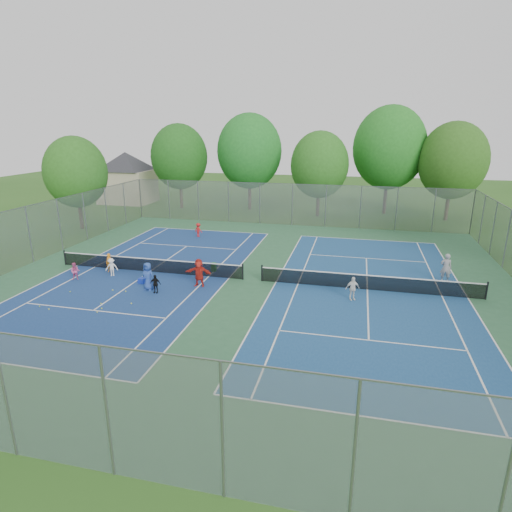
{
  "coord_description": "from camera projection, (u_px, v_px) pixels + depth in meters",
  "views": [
    {
      "loc": [
        6.07,
        -24.42,
        9.28
      ],
      "look_at": [
        0.0,
        1.0,
        1.3
      ],
      "focal_mm": 30.0,
      "sensor_mm": 36.0,
      "label": 1
    }
  ],
  "objects": [
    {
      "name": "tree_nw",
      "position": [
        179.0,
        157.0,
        48.63
      ],
      "size": [
        6.4,
        6.4,
        9.58
      ],
      "color": "#443326",
      "rests_on": "ground"
    },
    {
      "name": "fence_west",
      "position": [
        29.0,
        235.0,
        29.74
      ],
      "size": [
        0.1,
        32.0,
        4.0
      ],
      "primitive_type": "cube",
      "rotation": [
        0.0,
        0.0,
        1.57
      ],
      "color": "gray",
      "rests_on": "ground"
    },
    {
      "name": "student_c",
      "position": [
        112.0,
        267.0,
        27.38
      ],
      "size": [
        0.87,
        0.68,
        1.19
      ],
      "primitive_type": "imported",
      "rotation": [
        0.0,
        0.0,
        0.35
      ],
      "color": "white",
      "rests_on": "ground"
    },
    {
      "name": "teen_court_b",
      "position": [
        352.0,
        288.0,
        23.59
      ],
      "size": [
        0.86,
        0.62,
        1.35
      ],
      "primitive_type": "imported",
      "rotation": [
        0.0,
        0.0,
        0.41
      ],
      "color": "white",
      "rests_on": "ground"
    },
    {
      "name": "student_a",
      "position": [
        109.0,
        263.0,
        28.1
      ],
      "size": [
        0.5,
        0.36,
        1.28
      ],
      "primitive_type": "imported",
      "rotation": [
        0.0,
        0.0,
        -0.13
      ],
      "color": "orange",
      "rests_on": "ground"
    },
    {
      "name": "ball_hopper",
      "position": [
        214.0,
        267.0,
        28.36
      ],
      "size": [
        0.29,
        0.29,
        0.57
      ],
      "primitive_type": "cube",
      "rotation": [
        0.0,
        0.0,
        -0.01
      ],
      "color": "#268D2C",
      "rests_on": "ground"
    },
    {
      "name": "tennis_ball_0",
      "position": [
        49.0,
        309.0,
        22.46
      ],
      "size": [
        0.07,
        0.07,
        0.07
      ],
      "primitive_type": "sphere",
      "color": "#E2EE37",
      "rests_on": "ground"
    },
    {
      "name": "tennis_ball_6",
      "position": [
        70.0,
        292.0,
        24.81
      ],
      "size": [
        0.07,
        0.07,
        0.07
      ],
      "primitive_type": "sphere",
      "color": "#A7C32D",
      "rests_on": "ground"
    },
    {
      "name": "tennis_ball_9",
      "position": [
        126.0,
        292.0,
        24.86
      ],
      "size": [
        0.07,
        0.07,
        0.07
      ],
      "primitive_type": "sphere",
      "color": "#DCEB36",
      "rests_on": "ground"
    },
    {
      "name": "net_right",
      "position": [
        368.0,
        283.0,
        25.09
      ],
      "size": [
        12.87,
        0.1,
        0.91
      ],
      "primitive_type": "cube",
      "color": "black",
      "rests_on": "ground"
    },
    {
      "name": "student_b",
      "position": [
        75.0,
        271.0,
        26.7
      ],
      "size": [
        0.65,
        0.58,
        1.12
      ],
      "primitive_type": "imported",
      "rotation": [
        0.0,
        0.0,
        0.32
      ],
      "color": "#D5538C",
      "rests_on": "ground"
    },
    {
      "name": "tennis_ball_1",
      "position": [
        40.0,
        307.0,
        22.81
      ],
      "size": [
        0.07,
        0.07,
        0.07
      ],
      "primitive_type": "sphere",
      "color": "#B0D832",
      "rests_on": "ground"
    },
    {
      "name": "tree_ne",
      "position": [
        453.0,
        161.0,
        42.17
      ],
      "size": [
        6.6,
        6.6,
        9.77
      ],
      "color": "#443326",
      "rests_on": "ground"
    },
    {
      "name": "ground",
      "position": [
        252.0,
        280.0,
        26.77
      ],
      "size": [
        120.0,
        120.0,
        0.0
      ],
      "primitive_type": "plane",
      "color": "#2B581B",
      "rests_on": "ground"
    },
    {
      "name": "court_right",
      "position": [
        367.0,
        290.0,
        25.22
      ],
      "size": [
        10.97,
        23.77,
        0.01
      ],
      "primitive_type": "cube",
      "color": "navy",
      "rests_on": "court_pad"
    },
    {
      "name": "tennis_ball_2",
      "position": [
        102.0,
        309.0,
        22.54
      ],
      "size": [
        0.07,
        0.07,
        0.07
      ],
      "primitive_type": "sphere",
      "color": "#CAE034",
      "rests_on": "ground"
    },
    {
      "name": "court_pad",
      "position": [
        252.0,
        280.0,
        26.77
      ],
      "size": [
        32.0,
        32.0,
        0.01
      ],
      "primitive_type": "cube",
      "color": "#2D5F3C",
      "rests_on": "ground"
    },
    {
      "name": "tree_nl",
      "position": [
        249.0,
        151.0,
        47.59
      ],
      "size": [
        7.2,
        7.2,
        10.69
      ],
      "color": "#443326",
      "rests_on": "ground"
    },
    {
      "name": "court_left",
      "position": [
        150.0,
        272.0,
        28.32
      ],
      "size": [
        10.97,
        23.77,
        0.01
      ],
      "primitive_type": "cube",
      "color": "navy",
      "rests_on": "court_pad"
    },
    {
      "name": "ball_crate",
      "position": [
        142.0,
        281.0,
        26.25
      ],
      "size": [
        0.44,
        0.44,
        0.33
      ],
      "primitive_type": "cube",
      "rotation": [
        0.0,
        0.0,
        -0.14
      ],
      "color": "#1934BC",
      "rests_on": "ground"
    },
    {
      "name": "student_d",
      "position": [
        155.0,
        284.0,
        24.6
      ],
      "size": [
        0.66,
        0.3,
        1.11
      ],
      "primitive_type": "imported",
      "rotation": [
        0.0,
        0.0,
        0.05
      ],
      "color": "black",
      "rests_on": "ground"
    },
    {
      "name": "fence_south",
      "position": [
        107.0,
        413.0,
        11.31
      ],
      "size": [
        32.0,
        0.1,
        4.0
      ],
      "primitive_type": "cube",
      "color": "gray",
      "rests_on": "ground"
    },
    {
      "name": "student_e",
      "position": [
        148.0,
        276.0,
        25.02
      ],
      "size": [
        0.9,
        0.67,
        1.67
      ],
      "primitive_type": "imported",
      "rotation": [
        0.0,
        0.0,
        -0.18
      ],
      "color": "#294998",
      "rests_on": "ground"
    },
    {
      "name": "tennis_ball_8",
      "position": [
        101.0,
        304.0,
        23.16
      ],
      "size": [
        0.07,
        0.07,
        0.07
      ],
      "primitive_type": "sphere",
      "color": "#AFCF30",
      "rests_on": "ground"
    },
    {
      "name": "net_left",
      "position": [
        149.0,
        265.0,
        28.2
      ],
      "size": [
        12.87,
        0.1,
        0.91
      ],
      "primitive_type": "cube",
      "color": "black",
      "rests_on": "ground"
    },
    {
      "name": "child_far_baseline",
      "position": [
        198.0,
        230.0,
        37.1
      ],
      "size": [
        0.89,
        0.7,
        1.22
      ],
      "primitive_type": "imported",
      "rotation": [
        0.0,
        0.0,
        2.78
      ],
      "color": "red",
      "rests_on": "ground"
    },
    {
      "name": "tree_nr",
      "position": [
        389.0,
        148.0,
        45.04
      ],
      "size": [
        7.6,
        7.6,
        11.42
      ],
      "color": "#443326",
      "rests_on": "ground"
    },
    {
      "name": "instructor",
      "position": [
        446.0,
        268.0,
        26.28
      ],
      "size": [
        0.7,
        0.49,
        1.82
      ],
      "primitive_type": "imported",
      "rotation": [
        0.0,
        0.0,
        3.06
      ],
      "color": "#969799",
      "rests_on": "ground"
    },
    {
      "name": "house",
      "position": [
        126.0,
        169.0,
        52.75
      ],
      "size": [
        11.03,
        11.03,
        7.3
      ],
      "color": "#B7A88C",
      "rests_on": "ground"
    },
    {
      "name": "tree_side_w",
      "position": [
        76.0,
        172.0,
        38.76
      ],
      "size": [
        5.6,
        5.6,
        8.47
      ],
      "color": "#443326",
      "rests_on": "ground"
    },
    {
      "name": "tennis_ball_7",
      "position": [
        97.0,
        312.0,
        22.1
      ],
      "size": [
        0.07,
        0.07,
        0.07
      ],
      "primitive_type": "sphere",
      "color": "#CBD331",
      "rests_on": "ground"
    },
    {
      "name": "student_f",
      "position": [
        199.0,
        273.0,
        25.56
      ],
      "size": [
        1.6,
        0.51,
        1.72
      ],
      "primitive_type": "imported",
      "rotation": [
        0.0,
        0.0,
        -0.0
      ],
      "color": "red",
      "rests_on": "ground"
    },
    {
      "name": "fence_north",
      "position": [
        292.0,
        205.0,
        41.07
      ],
      "size": [
        32.0,
        0.1,
        4.0
      ],
      "primitive_type": "cube",
      "color": "gray",
      "rests_on": "ground"
    },
    {
      "name": "tree_nc",
      "position": [
        319.0,
        165.0,
        44.29
      ],
      "size": [
        6.0,
        6.0,
        8.85
      ],
      "color": "#443326",
      "rests_on": "ground"
    },
    {
      "name": "tennis_ball_5",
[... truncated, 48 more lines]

